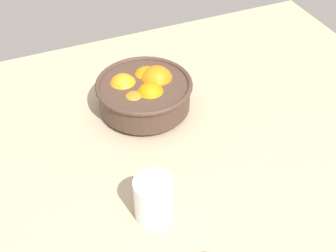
# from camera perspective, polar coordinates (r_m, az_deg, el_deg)

# --- Properties ---
(ground_plane) EXTENTS (1.41, 1.07, 0.03)m
(ground_plane) POSITION_cam_1_polar(r_m,az_deg,el_deg) (1.03, -1.14, -4.93)
(ground_plane) COLOR tan
(fruit_bowl) EXTENTS (0.23, 0.23, 0.10)m
(fruit_bowl) POSITION_cam_1_polar(r_m,az_deg,el_deg) (1.13, -2.93, 4.07)
(fruit_bowl) COLOR #473328
(fruit_bowl) RESTS_ON ground_plane
(second_glass) EXTENTS (0.08, 0.08, 0.09)m
(second_glass) POSITION_cam_1_polar(r_m,az_deg,el_deg) (0.90, -1.76, -9.03)
(second_glass) COLOR white
(second_glass) RESTS_ON ground_plane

